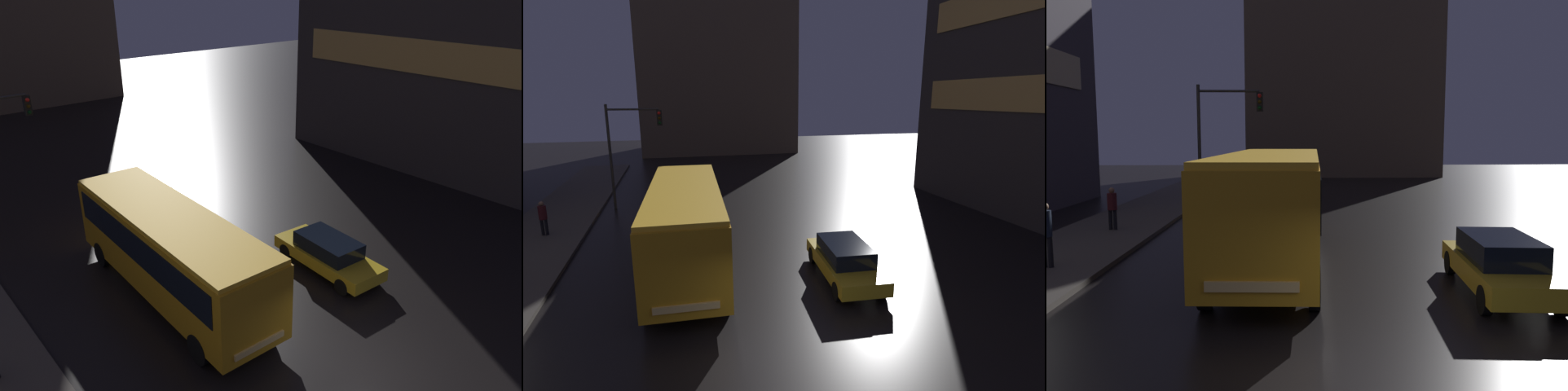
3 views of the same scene
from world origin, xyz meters
TOP-DOWN VIEW (x-y plane):
  - sidewalk_left at (-9.00, 10.00)m, footprint 4.00×48.00m
  - building_far_backdrop at (2.86, 44.98)m, footprint 18.07×12.00m
  - bus_near at (-2.29, 7.30)m, footprint 3.00×10.18m
  - car_taxi at (3.29, 4.81)m, footprint 2.09×4.76m
  - pedestrian_near at (-8.80, 12.64)m, footprint 0.40×0.40m
  - traffic_light_main at (-5.16, 17.27)m, footprint 3.13×0.35m

SIDE VIEW (x-z plane):
  - sidewalk_left at x=-9.00m, z-range 0.00..0.15m
  - car_taxi at x=3.29m, z-range 0.03..1.42m
  - pedestrian_near at x=-8.80m, z-range 0.29..1.95m
  - bus_near at x=-2.29m, z-range 0.39..3.69m
  - traffic_light_main at x=-5.16m, z-range 1.08..7.29m
  - building_far_backdrop at x=2.86m, z-range 0.00..19.29m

